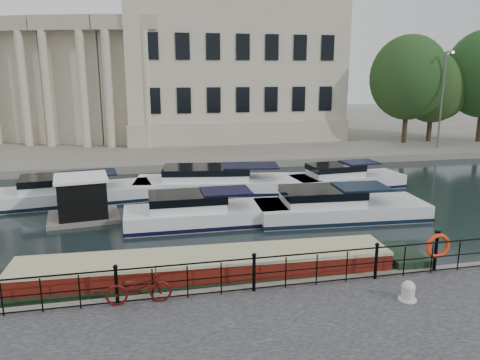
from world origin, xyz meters
The scene contains 11 objects.
ground_plane centered at (0.00, 0.00, 0.00)m, with size 160.00×160.00×0.00m, color black.
far_bank centered at (0.00, 39.00, 0.28)m, with size 120.00×42.00×0.55m, color #6B665B.
railing centered at (0.00, -2.25, 1.20)m, with size 24.14×0.14×1.22m.
civic_building centered at (-1.00, 34.71, 7.04)m, with size 53.55×31.84×16.85m.
bicycle centered at (-3.39, -2.30, 1.04)m, with size 0.65×1.86×0.98m, color #440E0C.
mooring_bollard centered at (4.22, -3.77, 0.83)m, with size 0.53×0.53×0.60m.
life_ring_post centered at (6.23, -2.17, 1.43)m, with size 0.86×0.22×1.40m.
narrowboat centered at (-1.22, -0.68, 0.37)m, with size 15.36×2.72×1.56m.
harbour_hut centered at (-5.99, 8.06, 0.95)m, with size 3.64×3.16×2.20m.
cabin_cruisers centered at (1.65, 9.33, 0.37)m, with size 23.71×10.26×1.99m.
trees centered at (24.71, 23.55, 6.14)m, with size 14.34×7.90×10.25m.
Camera 1 is at (-3.19, -14.87, 7.04)m, focal length 35.00 mm.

